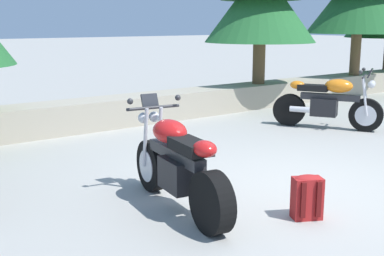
# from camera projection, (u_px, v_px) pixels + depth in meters

# --- Properties ---
(ground_plane) EXTENTS (120.00, 120.00, 0.00)m
(ground_plane) POSITION_uv_depth(u_px,v_px,m) (303.00, 187.00, 6.17)
(ground_plane) COLOR #A3A099
(stone_wall) EXTENTS (36.00, 0.80, 0.55)m
(stone_wall) POSITION_uv_depth(u_px,v_px,m) (118.00, 111.00, 9.89)
(stone_wall) COLOR #A89E89
(stone_wall) RESTS_ON ground
(motorcycle_red_centre) EXTENTS (0.67, 2.06, 1.18)m
(motorcycle_red_centre) POSITION_uv_depth(u_px,v_px,m) (177.00, 166.00, 5.38)
(motorcycle_red_centre) COLOR black
(motorcycle_red_centre) RESTS_ON ground
(motorcycle_orange_far_right) EXTENTS (1.21, 1.86, 1.18)m
(motorcycle_orange_far_right) POSITION_uv_depth(u_px,v_px,m) (328.00, 103.00, 9.51)
(motorcycle_orange_far_right) COLOR black
(motorcycle_orange_far_right) RESTS_ON ground
(rider_backpack) EXTENTS (0.35, 0.34, 0.47)m
(rider_backpack) POSITION_uv_depth(u_px,v_px,m) (307.00, 196.00, 5.15)
(rider_backpack) COLOR #A31E1E
(rider_backpack) RESTS_ON ground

